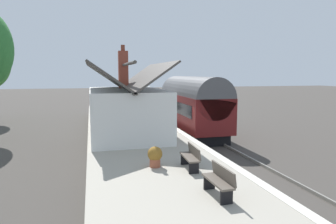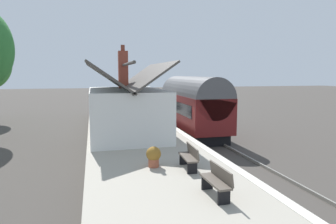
{
  "view_description": "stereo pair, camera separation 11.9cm",
  "coord_description": "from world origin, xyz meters",
  "px_view_note": "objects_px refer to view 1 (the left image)",
  "views": [
    {
      "loc": [
        -18.14,
        6.41,
        4.51
      ],
      "look_at": [
        0.94,
        1.5,
        2.0
      ],
      "focal_mm": 32.13,
      "sensor_mm": 36.0,
      "label": 1
    },
    {
      "loc": [
        -18.17,
        6.29,
        4.51
      ],
      "look_at": [
        0.94,
        1.5,
        2.0
      ],
      "focal_mm": 32.13,
      "sensor_mm": 36.0,
      "label": 2
    }
  ],
  "objects_px": {
    "bench_near_building": "(129,106)",
    "bench_mid_platform": "(220,180)",
    "planter_corner_building": "(155,156)",
    "station_sign_board": "(146,101)",
    "station_building": "(127,110)",
    "bench_platform_end": "(138,112)",
    "planter_under_sign": "(130,114)",
    "planter_bench_right": "(107,110)",
    "bench_by_lamp": "(191,156)",
    "train": "(193,105)"
  },
  "relations": [
    {
      "from": "bench_platform_end",
      "to": "bench_mid_platform",
      "type": "xyz_separation_m",
      "value": [
        -15.99,
        0.14,
        0.0
      ]
    },
    {
      "from": "station_building",
      "to": "bench_near_building",
      "type": "height_order",
      "value": "station_building"
    },
    {
      "from": "bench_by_lamp",
      "to": "bench_platform_end",
      "type": "bearing_deg",
      "value": -0.5
    },
    {
      "from": "bench_near_building",
      "to": "station_sign_board",
      "type": "relative_size",
      "value": 0.9
    },
    {
      "from": "bench_mid_platform",
      "to": "planter_under_sign",
      "type": "bearing_deg",
      "value": 2.64
    },
    {
      "from": "bench_near_building",
      "to": "planter_bench_right",
      "type": "bearing_deg",
      "value": 125.06
    },
    {
      "from": "bench_mid_platform",
      "to": "planter_under_sign",
      "type": "relative_size",
      "value": 1.6
    },
    {
      "from": "bench_near_building",
      "to": "bench_mid_platform",
      "type": "distance_m",
      "value": 21.05
    },
    {
      "from": "bench_near_building",
      "to": "train",
      "type": "bearing_deg",
      "value": -153.8
    },
    {
      "from": "bench_platform_end",
      "to": "planter_corner_building",
      "type": "height_order",
      "value": "bench_platform_end"
    },
    {
      "from": "planter_corner_building",
      "to": "planter_bench_right",
      "type": "bearing_deg",
      "value": 3.09
    },
    {
      "from": "bench_by_lamp",
      "to": "bench_platform_end",
      "type": "relative_size",
      "value": 1.0
    },
    {
      "from": "planter_under_sign",
      "to": "station_building",
      "type": "bearing_deg",
      "value": 171.26
    },
    {
      "from": "station_building",
      "to": "bench_platform_end",
      "type": "height_order",
      "value": "station_building"
    },
    {
      "from": "planter_bench_right",
      "to": "bench_by_lamp",
      "type": "bearing_deg",
      "value": -172.83
    },
    {
      "from": "train",
      "to": "planter_corner_building",
      "type": "relative_size",
      "value": 11.55
    },
    {
      "from": "bench_near_building",
      "to": "bench_mid_platform",
      "type": "bearing_deg",
      "value": 179.92
    },
    {
      "from": "planter_corner_building",
      "to": "planter_bench_right",
      "type": "relative_size",
      "value": 0.93
    },
    {
      "from": "train",
      "to": "bench_mid_platform",
      "type": "distance_m",
      "value": 13.93
    },
    {
      "from": "planter_under_sign",
      "to": "station_sign_board",
      "type": "relative_size",
      "value": 0.56
    },
    {
      "from": "bench_platform_end",
      "to": "station_sign_board",
      "type": "xyz_separation_m",
      "value": [
        2.03,
        -0.99,
        0.71
      ]
    },
    {
      "from": "train",
      "to": "planter_bench_right",
      "type": "height_order",
      "value": "train"
    },
    {
      "from": "planter_corner_building",
      "to": "station_sign_board",
      "type": "bearing_deg",
      "value": -9.01
    },
    {
      "from": "bench_mid_platform",
      "to": "planter_corner_building",
      "type": "distance_m",
      "value": 3.39
    },
    {
      "from": "bench_by_lamp",
      "to": "bench_mid_platform",
      "type": "height_order",
      "value": "same"
    },
    {
      "from": "station_building",
      "to": "station_sign_board",
      "type": "relative_size",
      "value": 4.68
    },
    {
      "from": "station_building",
      "to": "bench_by_lamp",
      "type": "height_order",
      "value": "station_building"
    },
    {
      "from": "bench_platform_end",
      "to": "planter_bench_right",
      "type": "xyz_separation_m",
      "value": [
        3.56,
        2.25,
        -0.21
      ]
    },
    {
      "from": "station_building",
      "to": "station_sign_board",
      "type": "height_order",
      "value": "station_building"
    },
    {
      "from": "bench_by_lamp",
      "to": "bench_mid_platform",
      "type": "distance_m",
      "value": 2.59
    },
    {
      "from": "bench_mid_platform",
      "to": "station_sign_board",
      "type": "height_order",
      "value": "station_sign_board"
    },
    {
      "from": "bench_near_building",
      "to": "station_sign_board",
      "type": "bearing_deg",
      "value": -160.02
    },
    {
      "from": "station_building",
      "to": "planter_under_sign",
      "type": "distance_m",
      "value": 5.72
    },
    {
      "from": "bench_platform_end",
      "to": "station_sign_board",
      "type": "distance_m",
      "value": 2.37
    },
    {
      "from": "bench_platform_end",
      "to": "planter_under_sign",
      "type": "distance_m",
      "value": 1.28
    },
    {
      "from": "bench_mid_platform",
      "to": "planter_corner_building",
      "type": "relative_size",
      "value": 1.81
    },
    {
      "from": "bench_platform_end",
      "to": "planter_under_sign",
      "type": "height_order",
      "value": "planter_under_sign"
    },
    {
      "from": "bench_near_building",
      "to": "station_sign_board",
      "type": "distance_m",
      "value": 3.3
    },
    {
      "from": "train",
      "to": "bench_near_building",
      "type": "bearing_deg",
      "value": 26.2
    },
    {
      "from": "planter_under_sign",
      "to": "planter_bench_right",
      "type": "relative_size",
      "value": 1.05
    },
    {
      "from": "bench_by_lamp",
      "to": "bench_mid_platform",
      "type": "xyz_separation_m",
      "value": [
        -2.59,
        0.02,
        0.0
      ]
    },
    {
      "from": "planter_corner_building",
      "to": "bench_near_building",
      "type": "bearing_deg",
      "value": -4.02
    },
    {
      "from": "train",
      "to": "bench_near_building",
      "type": "relative_size",
      "value": 6.39
    },
    {
      "from": "planter_corner_building",
      "to": "bench_mid_platform",
      "type": "bearing_deg",
      "value": -158.8
    },
    {
      "from": "bench_platform_end",
      "to": "bench_near_building",
      "type": "height_order",
      "value": "same"
    },
    {
      "from": "bench_platform_end",
      "to": "bench_near_building",
      "type": "bearing_deg",
      "value": 1.22
    },
    {
      "from": "bench_near_building",
      "to": "station_sign_board",
      "type": "xyz_separation_m",
      "value": [
        -3.03,
        -1.1,
        0.71
      ]
    },
    {
      "from": "station_sign_board",
      "to": "bench_near_building",
      "type": "bearing_deg",
      "value": 19.98
    },
    {
      "from": "planter_under_sign",
      "to": "bench_mid_platform",
      "type": "bearing_deg",
      "value": -177.36
    },
    {
      "from": "station_sign_board",
      "to": "station_building",
      "type": "bearing_deg",
      "value": 162.65
    }
  ]
}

